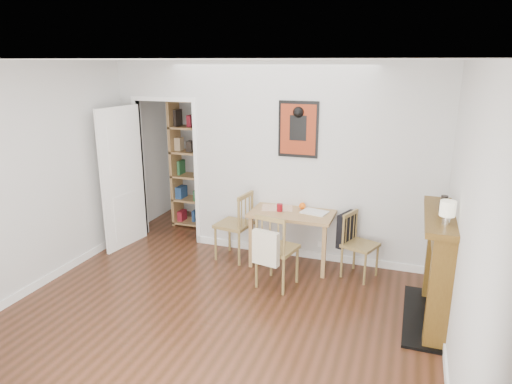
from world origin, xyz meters
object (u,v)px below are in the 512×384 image
at_px(red_glass, 280,208).
at_px(orange_fruit, 302,206).
at_px(chair_left, 234,225).
at_px(fireplace, 439,265).
at_px(notebook, 315,212).
at_px(chair_right, 359,244).
at_px(bookshelf, 199,165).
at_px(dining_table, 293,218).
at_px(ceramic_jar_b, 444,200).
at_px(chair_front, 277,249).
at_px(ceramic_jar_a, 444,206).
at_px(mantel_lamp, 448,210).

distance_m(red_glass, orange_fruit, 0.31).
distance_m(chair_left, fireplace, 2.65).
bearing_deg(notebook, chair_right, -12.98).
xyz_separation_m(chair_right, bookshelf, (-2.65, 1.01, 0.59)).
height_order(dining_table, ceramic_jar_b, ceramic_jar_b).
bearing_deg(chair_right, chair_front, -147.25).
bearing_deg(ceramic_jar_a, fireplace, -77.18).
relative_size(bookshelf, red_glass, 20.66).
distance_m(bookshelf, red_glass, 1.90).
xyz_separation_m(bookshelf, notebook, (2.06, -0.87, -0.28)).
bearing_deg(ceramic_jar_a, ceramic_jar_b, 86.51).
bearing_deg(chair_left, dining_table, 6.16).
xyz_separation_m(chair_front, mantel_lamp, (1.75, -0.49, 0.83)).
bearing_deg(chair_right, ceramic_jar_a, -38.56).
bearing_deg(ceramic_jar_a, chair_left, 164.57).
distance_m(fireplace, notebook, 1.72).
distance_m(orange_fruit, notebook, 0.21).
distance_m(bookshelf, mantel_lamp, 4.09).
relative_size(chair_left, chair_front, 1.02).
bearing_deg(dining_table, notebook, 8.40).
distance_m(chair_left, red_glass, 0.70).
bearing_deg(dining_table, ceramic_jar_b, -16.32).
xyz_separation_m(bookshelf, ceramic_jar_a, (3.51, -1.70, 0.20)).
bearing_deg(chair_left, bookshelf, 134.80).
xyz_separation_m(mantel_lamp, ceramic_jar_b, (0.01, 0.65, -0.09)).
relative_size(chair_left, mantel_lamp, 4.25).
relative_size(fireplace, notebook, 3.93).
height_order(chair_right, ceramic_jar_a, ceramic_jar_a).
bearing_deg(dining_table, fireplace, -25.97).
height_order(chair_front, mantel_lamp, mantel_lamp).
bearing_deg(red_glass, dining_table, 16.48).
bearing_deg(fireplace, orange_fruit, 149.18).
xyz_separation_m(chair_right, red_glass, (-1.03, 0.05, 0.35)).
height_order(chair_right, red_glass, red_glass).
distance_m(dining_table, red_glass, 0.22).
height_order(chair_right, chair_front, chair_front).
bearing_deg(orange_fruit, notebook, -27.26).
bearing_deg(mantel_lamp, notebook, 140.57).
bearing_deg(chair_front, notebook, 67.67).
xyz_separation_m(orange_fruit, mantel_lamp, (1.64, -1.29, 0.53)).
relative_size(red_glass, ceramic_jar_a, 0.87).
distance_m(red_glass, mantel_lamp, 2.26).
xyz_separation_m(chair_left, orange_fruit, (0.88, 0.22, 0.30)).
bearing_deg(orange_fruit, chair_left, -165.94).
bearing_deg(mantel_lamp, ceramic_jar_b, 89.09).
bearing_deg(ceramic_jar_a, chair_right, 141.44).
relative_size(chair_left, orange_fruit, 10.65).
relative_size(fireplace, mantel_lamp, 5.66).
relative_size(dining_table, fireplace, 0.85).
bearing_deg(dining_table, ceramic_jar_a, -24.27).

